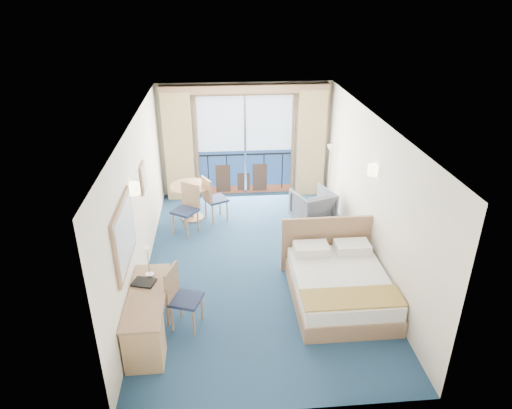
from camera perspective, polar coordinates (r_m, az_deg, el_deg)
name	(u,v)px	position (r m, az deg, el deg)	size (l,w,h in m)	color
floor	(257,263)	(8.51, 0.15, -7.39)	(6.50, 6.50, 0.00)	navy
room_walls	(257,174)	(7.68, 0.16, 3.79)	(4.04, 6.54, 2.72)	white
balcony_door	(245,149)	(10.91, -1.40, 6.98)	(2.36, 0.03, 2.52)	navy
curtain_left	(179,147)	(10.75, -9.65, 7.07)	(0.65, 0.22, 2.55)	tan
curtain_right	(311,144)	(10.93, 6.89, 7.57)	(0.65, 0.22, 2.55)	tan
pelmet	(245,89)	(10.43, -1.40, 14.27)	(3.80, 0.25, 0.18)	#9F7956
mirror	(124,235)	(6.54, -16.14, -3.68)	(0.05, 1.25, 0.95)	#9F7956
wall_print	(143,178)	(8.25, -13.92, 3.26)	(0.04, 0.42, 0.52)	#9F7956
sconce_left	(134,189)	(7.19, -14.99, 1.92)	(0.18, 0.18, 0.18)	#FFE6B2
sconce_right	(373,170)	(7.92, 14.42, 4.21)	(0.18, 0.18, 0.18)	#FFE6B2
bed	(339,284)	(7.61, 10.34, -9.71)	(1.64, 1.95, 1.03)	#9F7956
nightstand	(352,245)	(8.72, 11.86, -5.02)	(0.42, 0.40, 0.54)	tan
phone	(355,230)	(8.59, 12.30, -3.12)	(0.20, 0.15, 0.09)	silver
armchair	(313,206)	(9.87, 7.10, -0.22)	(0.77, 0.79, 0.72)	#41454F
floor_lamp	(330,160)	(10.48, 9.20, 5.53)	(0.20, 0.20, 1.43)	silver
desk	(145,333)	(6.58, -13.72, -15.33)	(0.53, 1.55, 0.73)	#9F7956
desk_chair	(180,294)	(6.90, -9.48, -10.99)	(0.55, 0.54, 0.99)	#1F2949
folder	(144,282)	(6.93, -13.84, -9.44)	(0.32, 0.24, 0.03)	black
desk_lamp	(148,256)	(6.87, -13.40, -6.25)	(0.13, 0.13, 0.48)	silver
round_table	(191,194)	(9.93, -8.12, 1.37)	(0.87, 0.87, 0.79)	#9F7956
table_chair_a	(212,197)	(9.81, -5.50, 1.00)	(0.58, 0.58, 1.00)	#1F2949
table_chair_b	(187,206)	(9.43, -8.57, -0.13)	(0.62, 0.63, 1.03)	#1F2949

